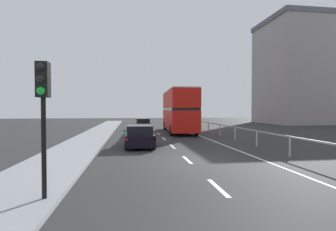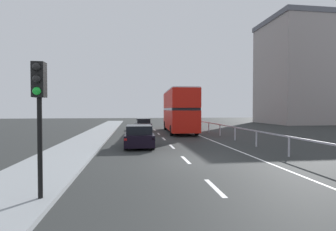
% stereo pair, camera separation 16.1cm
% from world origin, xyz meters
% --- Properties ---
extents(ground_plane, '(73.16, 120.00, 0.10)m').
position_xyz_m(ground_plane, '(0.00, 0.00, -0.05)').
color(ground_plane, '#282B2A').
extents(near_sidewalk_kerb, '(2.90, 80.00, 0.14)m').
position_xyz_m(near_sidewalk_kerb, '(-5.95, 0.00, 0.07)').
color(near_sidewalk_kerb, gray).
rests_on(near_sidewalk_kerb, ground).
extents(lane_paint_markings, '(3.72, 46.00, 0.01)m').
position_xyz_m(lane_paint_markings, '(2.25, 9.00, 0.00)').
color(lane_paint_markings, silver).
rests_on(lane_paint_markings, ground).
extents(bridge_side_railing, '(0.10, 42.00, 1.06)m').
position_xyz_m(bridge_side_railing, '(5.41, 9.00, 0.86)').
color(bridge_side_railing, '#AFABB8').
rests_on(bridge_side_railing, ground).
extents(distant_building_block, '(20.37, 11.31, 17.72)m').
position_xyz_m(distant_building_block, '(30.05, 28.63, 8.87)').
color(distant_building_block, gray).
rests_on(distant_building_block, ground).
extents(double_decker_bus_red, '(2.97, 10.20, 4.42)m').
position_xyz_m(double_decker_bus_red, '(2.31, 14.75, 2.36)').
color(double_decker_bus_red, red).
rests_on(double_decker_bus_red, ground).
extents(hatchback_car_near, '(1.87, 4.06, 1.41)m').
position_xyz_m(hatchback_car_near, '(-2.12, 4.82, 0.68)').
color(hatchback_car_near, black).
rests_on(hatchback_car_near, ground).
extents(traffic_signal_pole, '(0.30, 0.42, 3.50)m').
position_xyz_m(traffic_signal_pole, '(-4.88, -4.93, 2.77)').
color(traffic_signal_pole, black).
rests_on(traffic_signal_pole, near_sidewalk_kerb).
extents(sedan_car_ahead, '(1.93, 4.43, 1.34)m').
position_xyz_m(sedan_car_ahead, '(-1.35, 18.95, 0.65)').
color(sedan_car_ahead, '#4E4C54').
rests_on(sedan_car_ahead, ground).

